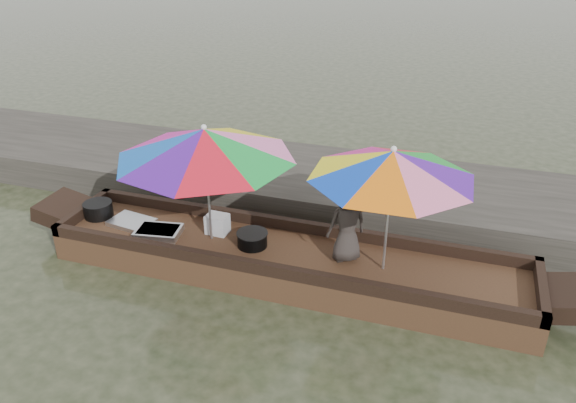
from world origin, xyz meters
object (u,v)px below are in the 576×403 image
(vendor, at_px, (347,224))
(umbrella_bow, at_px, (208,184))
(tray_scallop, at_px, (132,222))
(boat_hull, at_px, (286,263))
(cooking_pot, at_px, (98,209))
(charcoal_grill, at_px, (252,240))
(supply_bag, at_px, (217,224))
(tray_crayfish, at_px, (158,232))
(umbrella_stern, at_px, (388,211))

(vendor, bearing_deg, umbrella_bow, -32.53)
(tray_scallop, bearing_deg, boat_hull, -0.21)
(cooking_pot, bearing_deg, boat_hull, -1.34)
(umbrella_bow, bearing_deg, cooking_pot, 177.88)
(cooking_pot, bearing_deg, vendor, 0.09)
(charcoal_grill, height_order, supply_bag, supply_bag)
(cooking_pot, relative_size, supply_bag, 1.41)
(tray_scallop, distance_m, charcoal_grill, 1.77)
(vendor, bearing_deg, cooking_pot, -34.72)
(tray_crayfish, bearing_deg, umbrella_bow, 10.91)
(charcoal_grill, relative_size, umbrella_stern, 0.20)
(cooking_pot, xyz_separation_m, tray_crayfish, (1.05, -0.20, -0.06))
(tray_scallop, relative_size, charcoal_grill, 1.54)
(vendor, xyz_separation_m, umbrella_stern, (0.48, -0.07, 0.29))
(vendor, distance_m, umbrella_stern, 0.56)
(charcoal_grill, xyz_separation_m, umbrella_stern, (1.66, 0.01, 0.69))
(supply_bag, relative_size, umbrella_bow, 0.13)
(boat_hull, xyz_separation_m, tray_crayfish, (-1.71, -0.14, 0.22))
(tray_scallop, xyz_separation_m, supply_bag, (1.21, 0.16, 0.10))
(cooking_pot, distance_m, charcoal_grill, 2.33)
(boat_hull, height_order, supply_bag, supply_bag)
(supply_bag, bearing_deg, boat_hull, -9.29)
(supply_bag, relative_size, umbrella_stern, 0.15)
(boat_hull, relative_size, cooking_pot, 15.25)
(umbrella_bow, xyz_separation_m, umbrella_stern, (2.24, 0.00, 0.00))
(charcoal_grill, xyz_separation_m, umbrella_bow, (-0.57, 0.01, 0.69))
(vendor, relative_size, umbrella_stern, 0.52)
(umbrella_bow, bearing_deg, vendor, 2.28)
(tray_scallop, relative_size, vendor, 0.60)
(tray_scallop, distance_m, supply_bag, 1.23)
(tray_crayfish, bearing_deg, boat_hull, 4.50)
(umbrella_stern, bearing_deg, vendor, 171.64)
(umbrella_stern, bearing_deg, supply_bag, 175.79)
(tray_crayfish, bearing_deg, charcoal_grill, 5.83)
(cooking_pot, bearing_deg, umbrella_bow, -2.12)
(boat_hull, xyz_separation_m, umbrella_bow, (-1.01, 0.00, 0.95))
(umbrella_stern, bearing_deg, tray_crayfish, -177.37)
(cooking_pot, xyz_separation_m, tray_scallop, (0.56, -0.06, -0.07))
(umbrella_bow, bearing_deg, charcoal_grill, -0.51)
(vendor, height_order, umbrella_bow, umbrella_bow)
(tray_scallop, xyz_separation_m, charcoal_grill, (1.77, -0.01, 0.06))
(supply_bag, bearing_deg, charcoal_grill, -16.81)
(tray_crayfish, xyz_separation_m, umbrella_stern, (2.94, 0.14, 0.73))
(tray_scallop, bearing_deg, tray_crayfish, -16.11)
(supply_bag, height_order, umbrella_bow, umbrella_bow)
(tray_scallop, relative_size, umbrella_bow, 0.26)
(boat_hull, bearing_deg, charcoal_grill, -179.34)
(tray_crayfish, height_order, vendor, vendor)
(cooking_pot, distance_m, tray_crayfish, 1.07)
(cooking_pot, bearing_deg, supply_bag, 3.19)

